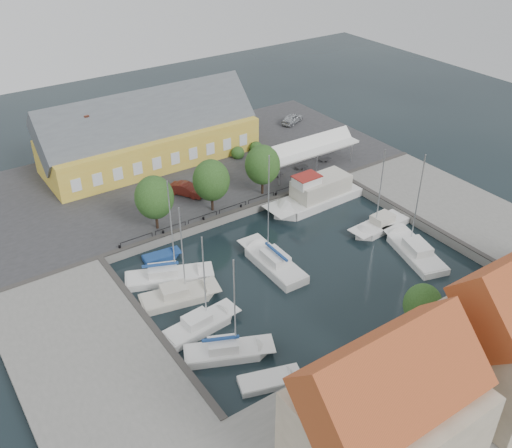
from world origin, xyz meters
The scene contains 22 objects.
ground centered at (0.00, 0.00, 0.00)m, with size 140.00×140.00×0.00m, color black.
north_quay centered at (0.00, 23.00, 0.50)m, with size 56.00×26.00×1.00m, color #2D2D30.
west_quay centered at (-22.00, -2.00, 0.50)m, with size 12.00×24.00×1.00m, color slate.
east_quay centered at (22.00, -2.00, 0.50)m, with size 12.00×24.00×1.00m, color slate.
south_bank centered at (0.00, -21.00, 0.50)m, with size 56.00×14.00×1.00m, color slate.
quay_edge_fittings centered at (0.02, 4.75, 1.06)m, with size 56.00×24.72×0.40m.
warehouse centered at (-2.60, 28.36, 4.43)m, with size 28.56×14.00×9.55m.
tent_canopy centered at (14.00, 14.50, 3.68)m, with size 14.00×4.00×2.83m.
quay_trees centered at (-2.00, 12.00, 4.88)m, with size 18.20×4.20×6.30m.
car_silver centered at (21.61, 27.94, 1.76)m, with size 1.78×4.43×1.51m, color #B4B8BD.
car_red centered at (-2.72, 16.87, 1.74)m, with size 1.57×4.51×1.49m, color maroon.
center_sailboat centered at (-1.82, 0.23, 0.36)m, with size 2.94×9.38×12.71m.
trawler centered at (10.12, 7.88, 1.02)m, with size 13.08×4.20×5.00m.
east_boat_b centered at (12.39, -0.64, 0.26)m, with size 7.82×2.96×10.56m.
east_boat_c centered at (11.75, -6.37, 0.26)m, with size 5.33×9.60×11.74m.
west_boat_a centered at (-11.79, 4.28, 0.27)m, with size 8.90×5.62×11.55m.
west_boat_b centered at (-12.29, 0.95, 0.26)m, with size 7.90×4.08×10.49m.
west_boat_c centered at (-12.53, -3.70, 0.26)m, with size 7.47×3.04×10.00m.
west_boat_d centered at (-12.31, -7.79, 0.27)m, with size 7.80×5.19×10.33m.
launch_sw centered at (-11.13, -12.23, 0.09)m, with size 5.37×3.36×0.98m.
launch_nw centered at (-10.62, 7.94, 0.09)m, with size 4.13×2.00×0.88m.
townhouses centered at (1.93, -23.24, 5.82)m, with size 36.30×8.50×12.00m.
Camera 1 is at (-29.66, -37.74, 34.58)m, focal length 40.00 mm.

